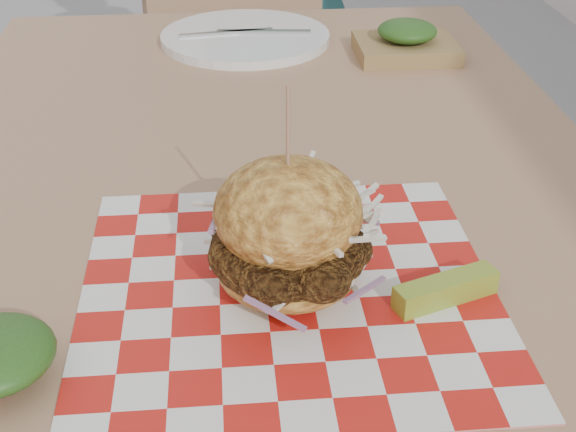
{
  "coord_description": "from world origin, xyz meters",
  "views": [
    {
      "loc": [
        0.29,
        -1.12,
        1.16
      ],
      "look_at": [
        0.34,
        -0.55,
        0.82
      ],
      "focal_mm": 50.0,
      "sensor_mm": 36.0,
      "label": 1
    }
  ],
  "objects": [
    {
      "name": "place_setting",
      "position": [
        0.33,
        0.13,
        0.76
      ],
      "size": [
        0.27,
        0.27,
        0.02
      ],
      "color": "white",
      "rests_on": "patio_table"
    },
    {
      "name": "sandwich",
      "position": [
        0.34,
        -0.55,
        0.8
      ],
      "size": [
        0.17,
        0.17,
        0.19
      ],
      "color": "gold",
      "rests_on": "paper_liner"
    },
    {
      "name": "paper_liner",
      "position": [
        0.34,
        -0.55,
        0.75
      ],
      "size": [
        0.36,
        0.36,
        0.0
      ],
      "primitive_type": "cube",
      "color": "red",
      "rests_on": "patio_table"
    },
    {
      "name": "pickle_spear",
      "position": [
        0.47,
        -0.58,
        0.76
      ],
      "size": [
        0.1,
        0.05,
        0.02
      ],
      "primitive_type": "cube",
      "rotation": [
        0.0,
        0.0,
        0.35
      ],
      "color": "olive",
      "rests_on": "paper_liner"
    },
    {
      "name": "patio_table",
      "position": [
        0.33,
        -0.3,
        0.67
      ],
      "size": [
        0.8,
        1.2,
        0.75
      ],
      "color": "tan",
      "rests_on": "ground"
    },
    {
      "name": "patio_chair",
      "position": [
        0.3,
        0.6,
        0.55
      ],
      "size": [
        0.54,
        0.54,
        0.95
      ],
      "rotation": [
        0.0,
        0.0,
        0.32
      ],
      "color": "tan",
      "rests_on": "ground"
    },
    {
      "name": "kraft_tray",
      "position": [
        0.57,
        0.04,
        0.77
      ],
      "size": [
        0.15,
        0.12,
        0.06
      ],
      "color": "olive",
      "rests_on": "patio_table"
    }
  ]
}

